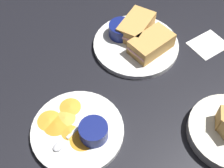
% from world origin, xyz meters
% --- Properties ---
extents(ground_plane, '(1.10, 1.10, 0.03)m').
position_xyz_m(ground_plane, '(0.00, 0.00, -0.01)').
color(ground_plane, black).
extents(plate_sandwich_main, '(0.26, 0.26, 0.02)m').
position_xyz_m(plate_sandwich_main, '(-0.06, -0.14, 0.01)').
color(plate_sandwich_main, white).
rests_on(plate_sandwich_main, ground_plane).
extents(sandwich_half_near, '(0.15, 0.12, 0.05)m').
position_xyz_m(sandwich_half_near, '(-0.09, -0.10, 0.04)').
color(sandwich_half_near, tan).
rests_on(sandwich_half_near, plate_sandwich_main).
extents(sandwich_half_far, '(0.15, 0.14, 0.05)m').
position_xyz_m(sandwich_half_far, '(-0.07, -0.18, 0.04)').
color(sandwich_half_far, tan).
rests_on(sandwich_half_far, plate_sandwich_main).
extents(ramekin_dark_sauce, '(0.08, 0.08, 0.04)m').
position_xyz_m(ramekin_dark_sauce, '(-0.03, -0.19, 0.04)').
color(ramekin_dark_sauce, navy).
rests_on(ramekin_dark_sauce, plate_sandwich_main).
extents(spoon_by_dark_ramekin, '(0.09, 0.07, 0.01)m').
position_xyz_m(spoon_by_dark_ramekin, '(-0.07, -0.15, 0.02)').
color(spoon_by_dark_ramekin, silver).
rests_on(spoon_by_dark_ramekin, plate_sandwich_main).
extents(plate_chips_companion, '(0.23, 0.23, 0.02)m').
position_xyz_m(plate_chips_companion, '(0.19, 0.10, 0.01)').
color(plate_chips_companion, white).
rests_on(plate_chips_companion, ground_plane).
extents(ramekin_light_gravy, '(0.07, 0.07, 0.04)m').
position_xyz_m(ramekin_light_gravy, '(0.15, 0.13, 0.04)').
color(ramekin_light_gravy, navy).
rests_on(ramekin_light_gravy, plate_chips_companion).
extents(spoon_by_gravy_ramekin, '(0.09, 0.06, 0.01)m').
position_xyz_m(spoon_by_gravy_ramekin, '(0.23, 0.12, 0.02)').
color(spoon_by_gravy_ramekin, silver).
rests_on(spoon_by_gravy_ramekin, plate_chips_companion).
extents(plantain_chip_scatter, '(0.14, 0.17, 0.01)m').
position_xyz_m(plantain_chip_scatter, '(0.21, 0.07, 0.02)').
color(plantain_chip_scatter, gold).
rests_on(plantain_chip_scatter, plate_chips_companion).
extents(paper_napkin_folded, '(0.13, 0.12, 0.00)m').
position_xyz_m(paper_napkin_folded, '(-0.28, -0.07, 0.00)').
color(paper_napkin_folded, white).
rests_on(paper_napkin_folded, ground_plane).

